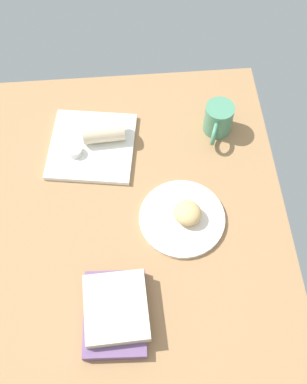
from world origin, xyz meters
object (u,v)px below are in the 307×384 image
Objects in this scene: round_plate at (182,219)px; coffee_mug at (218,119)px; breakfast_wrap at (104,132)px; scone_pastry at (187,213)px; square_plate at (92,146)px; book_stack at (115,311)px; sauce_cup at (75,151)px.

coffee_mug is at bearing -24.92° from round_plate.
breakfast_wrap is (28.82, 20.64, 4.12)cm from round_plate.
scone_pastry is (0.10, -1.33, 3.16)cm from round_plate.
square_plate is 51.79cm from book_stack.
square_plate is at bearing 115.64° from breakfast_wrap.
breakfast_wrap is 34.81cm from coffee_mug.
breakfast_wrap is (4.94, -8.90, 1.96)cm from sauce_cup.
coffee_mug reaches higher than scone_pastry.
square_plate is 1.86× the size of coffee_mug.
scone_pastry is at bearing 157.10° from coffee_mug.
coffee_mug is (1.60, -34.77, 0.30)cm from breakfast_wrap.
round_plate is 1.92× the size of breakfast_wrap.
sauce_cup is (23.88, 29.55, 2.16)cm from round_plate.
scone_pastry is at bearing -127.61° from sauce_cup.
breakfast_wrap is (28.72, 21.97, 0.96)cm from scone_pastry.
scone_pastry is 0.64× the size of breakfast_wrap.
square_plate is at bearing -60.97° from sauce_cup.
breakfast_wrap is 53.74cm from book_stack.
book_stack reaches higher than round_plate.
square_plate is at bearing 42.74° from round_plate.
coffee_mug reaches higher than breakfast_wrap.
coffee_mug is (30.42, -14.13, 4.41)cm from round_plate.
scone_pastry is at bearing -135.65° from square_plate.
square_plate is 39.15cm from coffee_mug.
scone_pastry is 36.17cm from breakfast_wrap.
book_stack is (-51.49, -5.19, 1.96)cm from square_plate.
book_stack is 1.65× the size of coffee_mug.
scone_pastry reaches higher than round_plate.
coffee_mug is at bearing -22.90° from scone_pastry.
round_plate is 38.05cm from sauce_cup.
scone_pastry is 32.47cm from book_stack.
breakfast_wrap reaches higher than sauce_cup.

